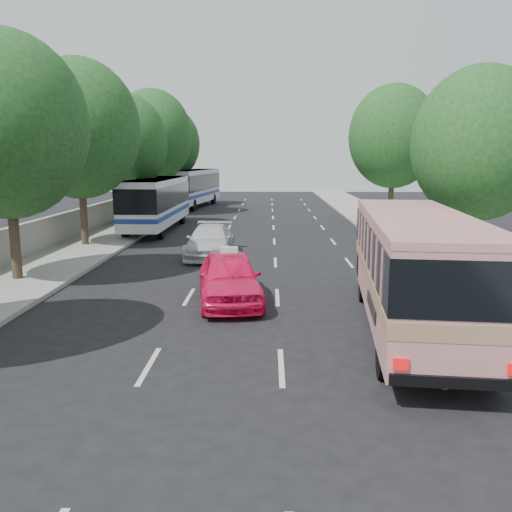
{
  "coord_description": "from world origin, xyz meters",
  "views": [
    {
      "loc": [
        0.72,
        -13.17,
        4.49
      ],
      "look_at": [
        0.33,
        2.74,
        1.6
      ],
      "focal_mm": 38.0,
      "sensor_mm": 36.0,
      "label": 1
    }
  ],
  "objects_px": {
    "tour_coach_front": "(157,199)",
    "tour_coach_rear": "(193,185)",
    "pink_taxi": "(229,278)",
    "pink_bus": "(415,259)",
    "white_pickup": "(210,241)"
  },
  "relations": [
    {
      "from": "tour_coach_front",
      "to": "pink_bus",
      "type": "bearing_deg",
      "value": -61.02
    },
    {
      "from": "pink_bus",
      "to": "tour_coach_rear",
      "type": "bearing_deg",
      "value": 112.48
    },
    {
      "from": "pink_taxi",
      "to": "tour_coach_rear",
      "type": "xyz_separation_m",
      "value": [
        -5.78,
        33.39,
        1.26
      ]
    },
    {
      "from": "tour_coach_front",
      "to": "white_pickup",
      "type": "bearing_deg",
      "value": -64.33
    },
    {
      "from": "pink_bus",
      "to": "tour_coach_front",
      "type": "relative_size",
      "value": 0.91
    },
    {
      "from": "pink_bus",
      "to": "tour_coach_front",
      "type": "distance_m",
      "value": 22.59
    },
    {
      "from": "tour_coach_front",
      "to": "tour_coach_rear",
      "type": "bearing_deg",
      "value": 90.42
    },
    {
      "from": "pink_taxi",
      "to": "white_pickup",
      "type": "distance_m",
      "value": 8.14
    },
    {
      "from": "white_pickup",
      "to": "pink_taxi",
      "type": "bearing_deg",
      "value": -79.36
    },
    {
      "from": "pink_taxi",
      "to": "tour_coach_rear",
      "type": "bearing_deg",
      "value": 92.05
    },
    {
      "from": "pink_taxi",
      "to": "white_pickup",
      "type": "relative_size",
      "value": 0.95
    },
    {
      "from": "pink_taxi",
      "to": "tour_coach_rear",
      "type": "relative_size",
      "value": 0.4
    },
    {
      "from": "pink_taxi",
      "to": "tour_coach_front",
      "type": "relative_size",
      "value": 0.43
    },
    {
      "from": "white_pickup",
      "to": "tour_coach_rear",
      "type": "distance_m",
      "value": 25.78
    },
    {
      "from": "white_pickup",
      "to": "tour_coach_front",
      "type": "height_order",
      "value": "tour_coach_front"
    }
  ]
}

